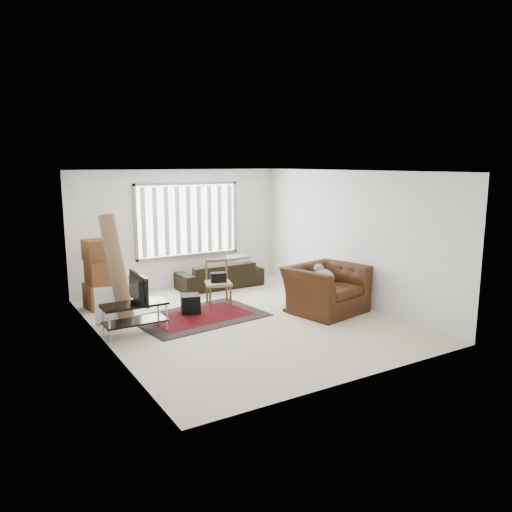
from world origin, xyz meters
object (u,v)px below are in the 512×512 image
at_px(tv_stand, 135,312).
at_px(moving_boxes, 100,277).
at_px(sofa, 220,271).
at_px(armchair, 326,286).
at_px(side_chair, 218,281).

bearing_deg(tv_stand, moving_boxes, 93.30).
distance_m(sofa, armchair, 2.94).
bearing_deg(tv_stand, side_chair, 22.44).
bearing_deg(side_chair, tv_stand, -140.72).
bearing_deg(moving_boxes, side_chair, -26.13).
relative_size(moving_boxes, sofa, 0.70).
bearing_deg(sofa, moving_boxes, 7.25).
bearing_deg(tv_stand, armchair, -10.37).
distance_m(sofa, side_chair, 1.51).
relative_size(tv_stand, sofa, 0.54).
distance_m(tv_stand, moving_boxes, 1.87).
bearing_deg(armchair, sofa, 95.69).
distance_m(moving_boxes, armchair, 4.44).
bearing_deg(moving_boxes, sofa, 6.22).
distance_m(tv_stand, sofa, 3.45).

